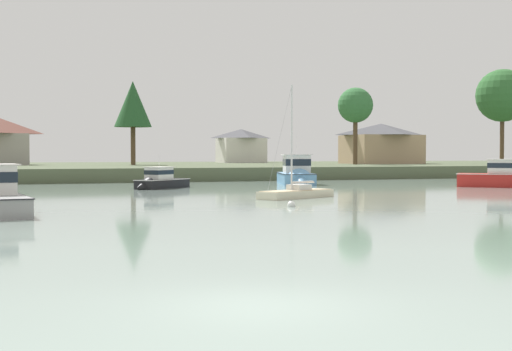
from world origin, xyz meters
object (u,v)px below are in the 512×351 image
at_px(mooring_buoy_white, 291,205).
at_px(sailboat_cream, 296,195).
at_px(cruiser_black, 158,183).
at_px(cruiser_skyblue, 297,177).
at_px(cruiser_red, 511,181).

bearing_deg(mooring_buoy_white, sailboat_cream, 64.95).
distance_m(sailboat_cream, mooring_buoy_white, 7.73).
distance_m(cruiser_black, cruiser_skyblue, 14.78).
bearing_deg(mooring_buoy_white, cruiser_black, 97.11).
relative_size(cruiser_black, cruiser_skyblue, 0.62).
bearing_deg(cruiser_skyblue, cruiser_red, -35.86).
relative_size(cruiser_red, mooring_buoy_white, 16.14).
bearing_deg(cruiser_skyblue, cruiser_black, -166.68).
bearing_deg(mooring_buoy_white, cruiser_red, 28.38).
distance_m(cruiser_red, mooring_buoy_white, 31.19).
bearing_deg(cruiser_red, cruiser_skyblue, 144.14).
bearing_deg(sailboat_cream, cruiser_skyblue, 66.90).
bearing_deg(cruiser_black, sailboat_cream, -68.93).
bearing_deg(sailboat_cream, mooring_buoy_white, -115.05).
relative_size(cruiser_black, mooring_buoy_white, 11.77).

